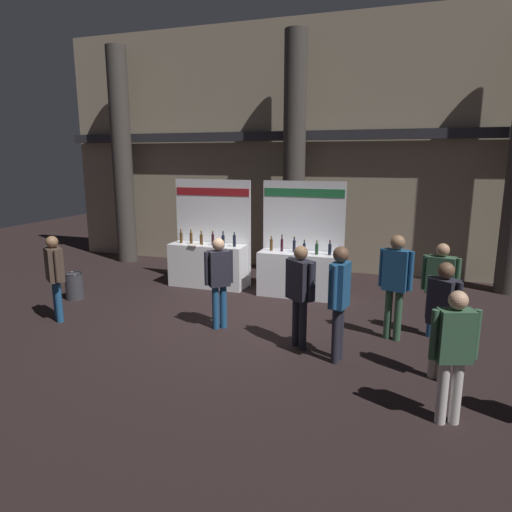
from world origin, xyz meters
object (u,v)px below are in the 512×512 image
(visitor_4, at_px, (442,311))
(visitor_6, at_px, (440,282))
(visitor_2, at_px, (395,278))
(exhibitor_booth_1, at_px, (299,269))
(trash_bin, at_px, (75,286))
(visitor_1, at_px, (55,270))
(visitor_0, at_px, (300,287))
(visitor_8, at_px, (339,294))
(visitor_3, at_px, (454,347))
(exhibitor_booth_0, at_px, (209,260))
(visitor_9, at_px, (219,276))

(visitor_4, relative_size, visitor_6, 1.02)
(visitor_2, distance_m, visitor_4, 1.45)
(exhibitor_booth_1, distance_m, trash_bin, 4.91)
(visitor_1, distance_m, visitor_2, 6.08)
(trash_bin, bearing_deg, visitor_0, -10.17)
(trash_bin, relative_size, visitor_4, 0.35)
(trash_bin, height_order, visitor_6, visitor_6)
(visitor_6, xyz_separation_m, visitor_8, (-1.45, -1.46, 0.06))
(visitor_4, bearing_deg, visitor_6, -57.52)
(visitor_2, xyz_separation_m, visitor_4, (0.66, -1.29, -0.08))
(visitor_4, bearing_deg, exhibitor_booth_1, -15.45)
(exhibitor_booth_1, distance_m, visitor_1, 4.96)
(trash_bin, xyz_separation_m, visitor_6, (7.34, 0.20, 0.70))
(trash_bin, xyz_separation_m, visitor_4, (7.30, -1.40, 0.70))
(visitor_3, xyz_separation_m, visitor_6, (-0.02, 2.70, 0.05))
(exhibitor_booth_1, height_order, visitor_2, exhibitor_booth_1)
(visitor_0, bearing_deg, visitor_2, -111.37)
(trash_bin, xyz_separation_m, visitor_8, (5.89, -1.27, 0.76))
(exhibitor_booth_1, bearing_deg, visitor_2, -42.92)
(exhibitor_booth_0, distance_m, trash_bin, 3.02)
(trash_bin, relative_size, visitor_0, 0.34)
(trash_bin, relative_size, visitor_2, 0.32)
(exhibitor_booth_1, relative_size, trash_bin, 4.36)
(visitor_1, height_order, visitor_3, visitor_1)
(visitor_9, bearing_deg, visitor_3, 112.13)
(visitor_1, xyz_separation_m, visitor_3, (6.71, -1.29, -0.04))
(exhibitor_booth_1, bearing_deg, visitor_1, -142.11)
(visitor_2, bearing_deg, visitor_9, -155.21)
(visitor_3, xyz_separation_m, visitor_4, (-0.06, 1.10, 0.05))
(visitor_9, bearing_deg, visitor_4, 126.92)
(trash_bin, xyz_separation_m, visitor_9, (3.68, -0.59, 0.69))
(visitor_1, relative_size, visitor_4, 0.97)
(trash_bin, relative_size, visitor_8, 0.33)
(visitor_2, bearing_deg, visitor_8, -107.18)
(visitor_6, bearing_deg, visitor_8, -123.26)
(exhibitor_booth_1, bearing_deg, visitor_8, -66.54)
(visitor_8, bearing_deg, visitor_1, 101.13)
(visitor_3, height_order, visitor_6, visitor_6)
(visitor_2, distance_m, visitor_6, 0.78)
(visitor_4, bearing_deg, visitor_1, 32.51)
(exhibitor_booth_0, height_order, exhibitor_booth_1, exhibitor_booth_1)
(visitor_0, xyz_separation_m, visitor_9, (-1.55, 0.35, -0.04))
(exhibitor_booth_1, height_order, visitor_9, exhibitor_booth_1)
(exhibitor_booth_0, height_order, visitor_9, exhibitor_booth_0)
(exhibitor_booth_0, height_order, visitor_2, exhibitor_booth_0)
(visitor_6, distance_m, visitor_8, 2.06)
(exhibitor_booth_0, xyz_separation_m, visitor_1, (-1.68, -3.11, 0.36))
(visitor_0, xyz_separation_m, visitor_2, (1.41, 0.82, 0.05))
(exhibitor_booth_1, xyz_separation_m, visitor_1, (-3.90, -3.04, 0.37))
(visitor_4, xyz_separation_m, visitor_8, (-1.41, 0.14, 0.06))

